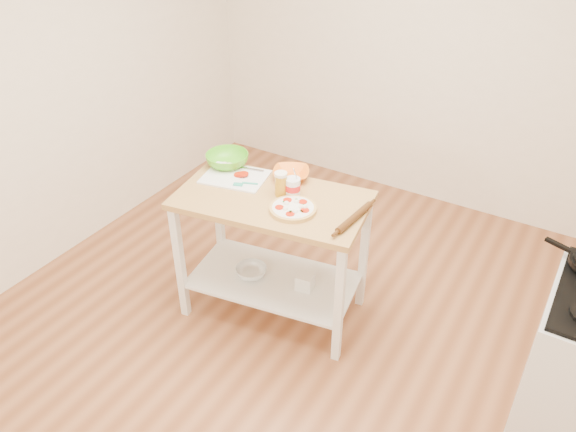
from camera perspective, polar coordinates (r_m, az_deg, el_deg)
The scene contains 13 objects.
room_shell at distance 2.87m, azimuth -0.58°, elevation 5.75°, with size 4.04×4.54×2.74m.
prep_island at distance 3.55m, azimuth -1.59°, elevation -1.57°, with size 1.25×0.81×0.90m.
pizza at distance 3.28m, azimuth 0.52°, elevation 0.78°, with size 0.28×0.28×0.04m.
cutting_board at distance 3.63m, azimuth -5.40°, elevation 4.04°, with size 0.45×0.38×0.04m.
spatula at distance 3.53m, azimuth -4.44°, elevation 3.28°, with size 0.14×0.10×0.01m.
knife at distance 3.72m, azimuth -5.04°, elevation 4.94°, with size 0.27×0.09×0.01m.
orange_bowl at distance 3.60m, azimuth 0.32°, elevation 4.29°, with size 0.23×0.23×0.06m, color orange.
green_bowl at distance 3.76m, azimuth -6.18°, elevation 5.69°, with size 0.28×0.28×0.09m, color #52BB1E.
beer_pint at distance 3.40m, azimuth -0.73°, elevation 3.29°, with size 0.08×0.08×0.15m.
yogurt_tub at distance 3.41m, azimuth 0.49°, elevation 2.99°, with size 0.09×0.09×0.20m.
rolling_pin at distance 3.21m, azimuth 6.75°, elevation -0.16°, with size 0.04×0.04×0.35m, color #512E12.
shelf_glass_bowl at distance 3.80m, azimuth -3.76°, elevation -5.65°, with size 0.21×0.21×0.07m, color silver.
shelf_bin at distance 3.68m, azimuth 1.75°, elevation -6.66°, with size 0.11×0.11×0.11m, color white.
Camera 1 is at (1.34, -2.16, 2.69)m, focal length 35.00 mm.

